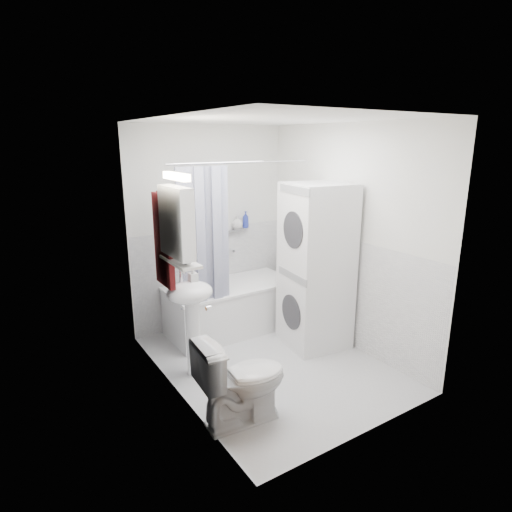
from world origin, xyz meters
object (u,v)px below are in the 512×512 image
washer_dryer (316,267)px  toilet (242,380)px  bathtub (231,305)px  sink (191,307)px

washer_dryer → toilet: size_ratio=2.41×
bathtub → sink: (-0.82, -0.69, 0.39)m
washer_dryer → toilet: (-1.40, -0.77, -0.53)m
bathtub → toilet: bearing=-116.7°
toilet → washer_dryer: bearing=-56.4°
toilet → bathtub: bearing=-21.9°
washer_dryer → sink: bearing=-176.7°
sink → toilet: bearing=-87.8°
sink → washer_dryer: 1.45m
sink → toilet: 0.94m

